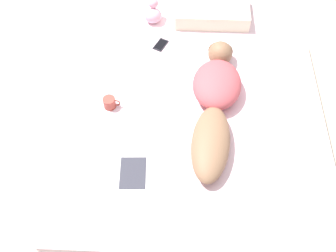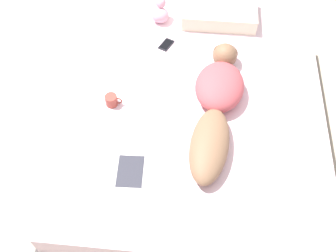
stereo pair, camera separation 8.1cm
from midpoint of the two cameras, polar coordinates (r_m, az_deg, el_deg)
The scene contains 8 objects.
ground_plane at distance 3.27m, azimuth 4.47°, elevation -1.63°, with size 12.00×12.00×0.00m, color #B7A88E.
bed at distance 3.07m, azimuth 4.76°, elevation 0.92°, with size 1.87×2.34×0.50m.
person at distance 2.76m, azimuth 7.98°, elevation 3.60°, with size 0.41×1.23×0.18m.
open_magazine at distance 2.54m, azimuth -7.32°, elevation -6.47°, with size 0.53×0.35×0.01m.
coffee_mug at distance 2.82m, azimuth -7.36°, elevation 3.72°, with size 0.12×0.09×0.08m.
cell_phone at distance 3.23m, azimuth 0.48°, elevation 11.71°, with size 0.13×0.16×0.01m.
plush_toy at distance 3.41m, azimuth -0.40°, elevation 16.08°, with size 0.15×0.16×0.19m.
pillow at distance 3.48m, azimuth 8.18°, elevation 16.05°, with size 0.61×0.39×0.13m.
Camera 2 is at (-0.04, -1.80, 2.73)m, focal length 42.00 mm.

